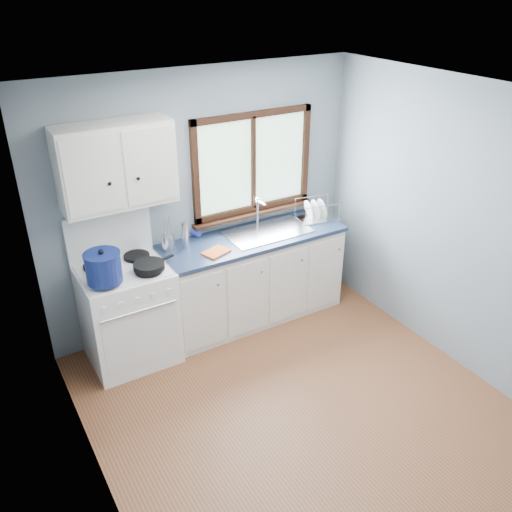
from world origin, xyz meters
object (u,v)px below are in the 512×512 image
stockpot (103,267)px  thermos (185,235)px  sink (268,238)px  skillet (149,266)px  utensil_crock (168,242)px  base_cabinets (252,281)px  gas_range (128,312)px  dish_rack (316,213)px

stockpot → thermos: size_ratio=1.35×
sink → skillet: 1.32m
utensil_crock → thermos: (0.15, -0.05, 0.06)m
skillet → base_cabinets: bearing=-9.7°
sink → utensil_crock: 1.01m
sink → base_cabinets: bearing=179.9°
gas_range → utensil_crock: gas_range is taller
gas_range → skillet: gas_range is taller
stockpot → dish_rack: stockpot is taller
thermos → base_cabinets: bearing=-7.8°
sink → dish_rack: (0.62, 0.03, 0.12)m
utensil_crock → dish_rack: bearing=-3.7°
sink → dish_rack: bearing=3.2°
stockpot → dish_rack: bearing=5.7°
thermos → dish_rack: (1.46, -0.06, -0.08)m
stockpot → utensil_crock: 0.77m
gas_range → skillet: 0.55m
gas_range → thermos: size_ratio=5.07×
stockpot → dish_rack: (2.30, 0.23, -0.12)m
stockpot → utensil_crock: (0.69, 0.33, -0.09)m
utensil_crock → dish_rack: size_ratio=0.83×
gas_range → base_cabinets: (1.31, 0.02, -0.08)m
dish_rack → base_cabinets: bearing=-165.7°
gas_range → thermos: (0.64, 0.11, 0.56)m
gas_range → thermos: 0.86m
gas_range → base_cabinets: gas_range is taller
sink → stockpot: 1.71m
thermos → utensil_crock: bearing=162.7°
skillet → thermos: (0.46, 0.27, 0.07)m
skillet → utensil_crock: (0.31, 0.32, 0.01)m
sink → dish_rack: 0.63m
gas_range → utensil_crock: bearing=17.5°
gas_range → dish_rack: gas_range is taller
utensil_crock → thermos: utensil_crock is taller
sink → dish_rack: size_ratio=1.87×
base_cabinets → sink: 0.48m
gas_range → stockpot: gas_range is taller
utensil_crock → thermos: bearing=-17.3°
utensil_crock → thermos: 0.17m
thermos → dish_rack: thermos is taller
dish_rack → gas_range: bearing=-166.7°
base_cabinets → skillet: size_ratio=4.35×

